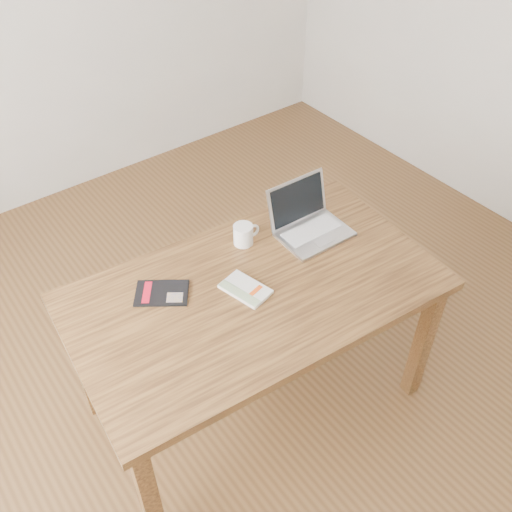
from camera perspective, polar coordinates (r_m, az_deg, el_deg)
room at (r=2.03m, az=-1.16°, el=12.91°), size 4.04×4.04×2.70m
desk at (r=2.31m, az=-0.09°, el=-4.80°), size 1.52×0.95×0.75m
white_guidebook at (r=2.23m, az=-1.07°, el=-3.33°), size 0.16×0.21×0.02m
black_guidebook at (r=2.25m, az=-9.40°, el=-3.67°), size 0.25×0.23×0.01m
laptop at (r=2.49m, az=5.25°, el=3.42°), size 0.31×0.27×0.21m
coffee_mug at (r=2.41m, az=-1.22°, el=2.21°), size 0.12×0.08×0.09m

